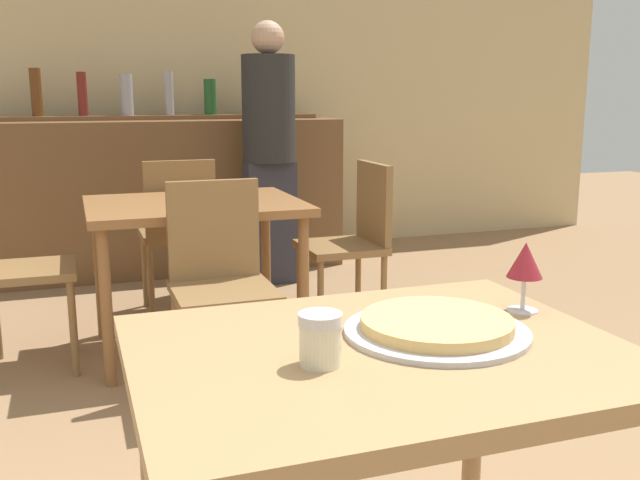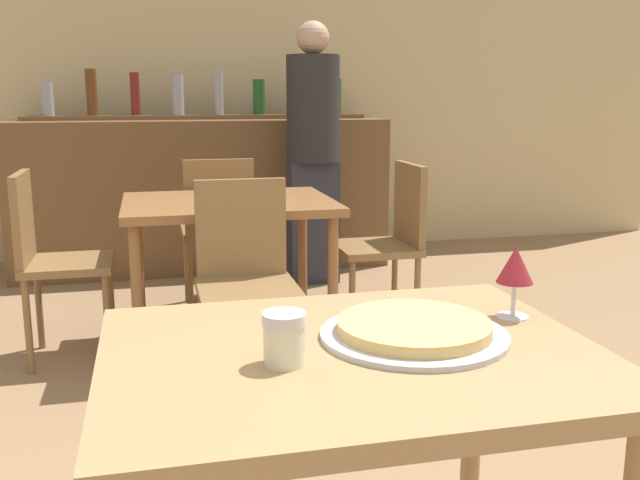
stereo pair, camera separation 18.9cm
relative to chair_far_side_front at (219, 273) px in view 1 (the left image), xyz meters
The scene contains 13 objects.
wall_back 2.89m from the chair_far_side_front, 89.94° to the left, with size 8.00×0.05×2.80m.
dining_table_near 1.59m from the chair_far_side_front, 89.89° to the right, with size 0.95×0.75×0.75m.
dining_table_far 0.58m from the chair_far_side_front, 90.00° to the left, with size 1.00×0.79×0.73m.
bar_counter 2.25m from the chair_far_side_front, 89.92° to the left, with size 2.60×0.56×1.06m.
bar_back_shelf 2.47m from the chair_far_side_front, 90.30° to the left, with size 2.39×0.24×0.35m.
chair_far_side_front is the anchor object (origin of this frame).
chair_far_side_back 1.13m from the chair_far_side_front, 90.00° to the left, with size 0.40×0.40×0.89m.
chair_far_side_left 1.00m from the chair_far_side_front, 145.54° to the left, with size 0.40×0.40×0.89m.
chair_far_side_right 1.00m from the chair_far_side_front, 34.46° to the left, with size 0.40×0.40×0.89m.
pizza_tray 1.58m from the chair_far_side_front, 84.81° to the right, with size 0.38×0.38×0.04m.
cheese_shaker 1.67m from the chair_far_side_front, 94.82° to the right, with size 0.08×0.08×0.10m.
person_standing 1.84m from the chair_far_side_front, 67.97° to the left, with size 0.34×0.34×1.68m.
wine_glass 1.57m from the chair_far_side_front, 74.85° to the right, with size 0.08×0.08×0.16m.
Camera 1 is at (-0.55, -1.20, 1.24)m, focal length 40.00 mm.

